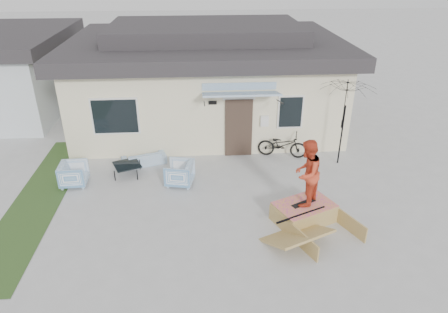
{
  "coord_description": "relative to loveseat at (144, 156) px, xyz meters",
  "views": [
    {
      "loc": [
        -0.42,
        -8.59,
        6.58
      ],
      "look_at": [
        0.3,
        1.8,
        1.3
      ],
      "focal_mm": 32.56,
      "sensor_mm": 36.0,
      "label": 1
    }
  ],
  "objects": [
    {
      "name": "house",
      "position": [
        2.3,
        4.0,
        1.65
      ],
      "size": [
        10.8,
        8.49,
        4.1
      ],
      "color": "beige",
      "rests_on": "ground"
    },
    {
      "name": "skate_ramp",
      "position": [
        4.67,
        -3.64,
        -0.03
      ],
      "size": [
        2.22,
        2.48,
        0.51
      ],
      "primitive_type": null,
      "rotation": [
        0.0,
        0.0,
        0.42
      ],
      "color": "#A7884A",
      "rests_on": "ground"
    },
    {
      "name": "grass_strip",
      "position": [
        -2.9,
        -2.0,
        -0.28
      ],
      "size": [
        1.4,
        8.0,
        0.01
      ],
      "primitive_type": "cube",
      "color": "#27411C",
      "rests_on": "ground"
    },
    {
      "name": "armchair_right",
      "position": [
        1.26,
        -1.44,
        0.13
      ],
      "size": [
        0.92,
        0.96,
        0.84
      ],
      "primitive_type": "imported",
      "rotation": [
        0.0,
        0.0,
        -1.78
      ],
      "color": "#4C85BC",
      "rests_on": "ground"
    },
    {
      "name": "skateboard",
      "position": [
        4.65,
        -3.59,
        0.24
      ],
      "size": [
        0.74,
        0.5,
        0.05
      ],
      "primitive_type": "cube",
      "rotation": [
        0.0,
        0.0,
        0.48
      ],
      "color": "black",
      "rests_on": "skate_ramp"
    },
    {
      "name": "loveseat",
      "position": [
        0.0,
        0.0,
        0.0
      ],
      "size": [
        1.54,
        0.86,
        0.58
      ],
      "primitive_type": "imported",
      "rotation": [
        0.0,
        0.0,
        3.45
      ],
      "color": "#4C85BC",
      "rests_on": "ground"
    },
    {
      "name": "patio_umbrella",
      "position": [
        6.69,
        -0.39,
        1.46
      ],
      "size": [
        2.29,
        2.21,
        2.2
      ],
      "color": "black",
      "rests_on": "ground"
    },
    {
      "name": "skater",
      "position": [
        4.65,
        -3.59,
        1.19
      ],
      "size": [
        1.08,
        1.13,
        1.84
      ],
      "primitive_type": "imported",
      "rotation": [
        0.0,
        0.0,
        4.11
      ],
      "color": "#D04225",
      "rests_on": "skateboard"
    },
    {
      "name": "armchair_left",
      "position": [
        -2.03,
        -1.26,
        0.12
      ],
      "size": [
        0.78,
        0.82,
        0.82
      ],
      "primitive_type": "imported",
      "rotation": [
        0.0,
        0.0,
        1.61
      ],
      "color": "#4C85BC",
      "rests_on": "ground"
    },
    {
      "name": "bicycle",
      "position": [
        4.84,
        0.24,
        0.27
      ],
      "size": [
        1.83,
        1.03,
        1.11
      ],
      "primitive_type": "imported",
      "rotation": [
        0.0,
        0.0,
        1.31
      ],
      "color": "black",
      "rests_on": "ground"
    },
    {
      "name": "coffee_table",
      "position": [
        -0.46,
        -0.75,
        -0.09
      ],
      "size": [
        1.04,
        1.04,
        0.39
      ],
      "primitive_type": "cube",
      "rotation": [
        0.0,
        0.0,
        0.39
      ],
      "color": "black",
      "rests_on": "ground"
    },
    {
      "name": "ground",
      "position": [
        2.3,
        -4.0,
        -0.29
      ],
      "size": [
        90.0,
        90.0,
        0.0
      ],
      "primitive_type": "plane",
      "color": "#A9A9A9",
      "rests_on": "ground"
    }
  ]
}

